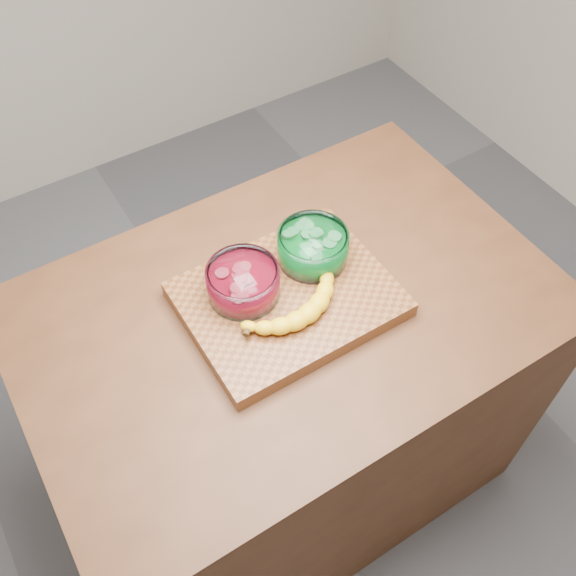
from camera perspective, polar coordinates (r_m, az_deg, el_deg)
ground at (r=2.22m, az=0.00°, el=-15.42°), size 3.50×3.50×0.00m
counter at (r=1.82m, az=0.00°, el=-9.96°), size 1.20×0.80×0.90m
cutting_board at (r=1.42m, az=0.00°, el=-0.99°), size 0.45×0.35×0.04m
bowl_red at (r=1.38m, az=-4.01°, el=0.50°), size 0.16×0.16×0.07m
bowl_green at (r=1.44m, az=2.22°, el=3.66°), size 0.16×0.16×0.07m
banana at (r=1.37m, az=0.46°, el=-1.27°), size 0.29×0.15×0.04m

